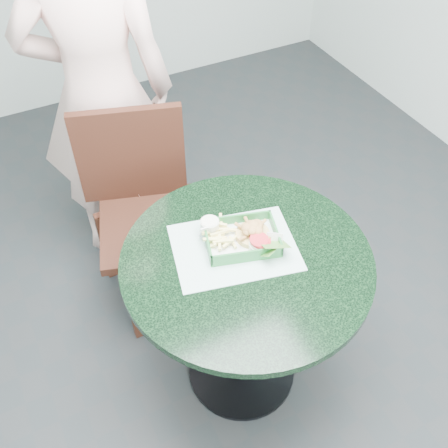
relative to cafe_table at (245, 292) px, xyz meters
name	(u,v)px	position (x,y,z in m)	size (l,w,h in m)	color
floor	(241,371)	(0.00, 0.00, -0.58)	(4.00, 5.00, 0.02)	#303335
cafe_table	(245,292)	(0.00, 0.00, 0.00)	(0.86, 0.86, 0.75)	black
dining_chair	(145,200)	(-0.14, 0.68, -0.05)	(0.47, 0.47, 0.93)	#391B0D
diner_person	(95,62)	(-0.17, 1.01, 0.46)	(0.76, 0.50, 2.09)	beige
placemat	(234,251)	(-0.02, 0.06, 0.17)	(0.42, 0.31, 0.00)	#AACBC7
food_basket	(241,244)	(0.02, 0.07, 0.19)	(0.25, 0.18, 0.05)	#236F31
crab_sandwich	(251,232)	(0.06, 0.07, 0.22)	(0.12, 0.12, 0.07)	tan
fries_pile	(218,240)	(-0.06, 0.10, 0.21)	(0.11, 0.12, 0.04)	#FFEC84
sauce_ramekin	(208,235)	(-0.09, 0.13, 0.22)	(0.07, 0.07, 0.04)	beige
garnish_cup	(265,244)	(0.08, 0.01, 0.21)	(0.11, 0.11, 0.05)	white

